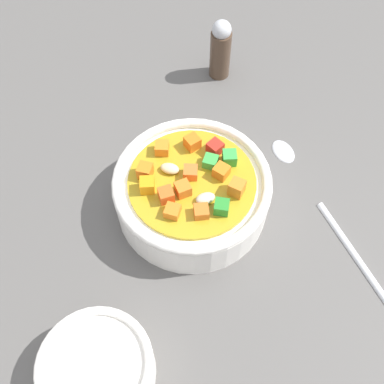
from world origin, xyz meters
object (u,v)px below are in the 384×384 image
object	(u,v)px
spoon	(323,207)
pepper_shaker	(220,49)
soup_bowl_main	(192,191)
side_bowl_small	(97,369)

from	to	relation	value
spoon	pepper_shaker	distance (cm)	23.34
soup_bowl_main	spoon	world-z (taller)	soup_bowl_main
spoon	pepper_shaker	world-z (taller)	pepper_shaker
side_bowl_small	pepper_shaker	bearing A→B (deg)	59.71
spoon	side_bowl_small	distance (cm)	27.84
soup_bowl_main	pepper_shaker	xyz separation A→B (cm)	(7.97, 18.69, 1.20)
soup_bowl_main	spoon	size ratio (longest dim) A/B	0.66
side_bowl_small	soup_bowl_main	bearing A→B (deg)	52.04
soup_bowl_main	pepper_shaker	distance (cm)	20.36
soup_bowl_main	pepper_shaker	bearing A→B (deg)	66.91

